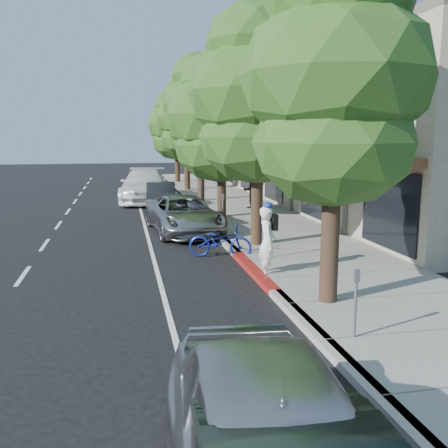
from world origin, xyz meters
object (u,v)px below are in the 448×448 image
object	(u,v)px
bicycle	(220,241)
white_pickup	(145,185)
street_tree_3	(200,108)
silver_suv	(184,215)
dark_sedan	(161,196)
street_tree_1	(258,96)
cyclist	(267,242)
dark_suv_far	(140,178)
pedestrian	(252,191)
street_tree_2	(222,118)
street_tree_5	(177,125)
street_tree_0	(336,81)
street_tree_4	(187,119)

from	to	relation	value
bicycle	white_pickup	size ratio (longest dim) A/B	0.31
street_tree_3	white_pickup	distance (m)	5.49
bicycle	silver_suv	xyz separation A→B (m)	(-0.60, 4.18, 0.20)
silver_suv	dark_sedan	bearing A→B (deg)	88.18
street_tree_1	bicycle	size ratio (longest dim) A/B	4.05
cyclist	bicycle	size ratio (longest dim) A/B	0.98
dark_suv_far	pedestrian	xyz separation A→B (m)	(5.11, -12.20, 0.27)
street_tree_2	silver_suv	world-z (taller)	street_tree_2
street_tree_3	dark_suv_far	world-z (taller)	street_tree_3
silver_suv	dark_suv_far	distance (m)	17.42
street_tree_5	bicycle	bearing A→B (deg)	-93.31
street_tree_2	dark_sedan	xyz separation A→B (m)	(-2.44, 3.83, -3.85)
cyclist	dark_suv_far	size ratio (longest dim) A/B	0.43
white_pickup	cyclist	bearing A→B (deg)	-75.86
street_tree_3	pedestrian	world-z (taller)	street_tree_3
street_tree_0	street_tree_3	size ratio (longest dim) A/B	0.92
street_tree_4	dark_sedan	size ratio (longest dim) A/B	1.85
street_tree_5	dark_suv_far	world-z (taller)	street_tree_5
street_tree_3	bicycle	size ratio (longest dim) A/B	4.20
street_tree_1	dark_sedan	xyz separation A→B (m)	(-2.44, 9.83, -4.31)
street_tree_0	dark_sedan	world-z (taller)	street_tree_0
street_tree_2	silver_suv	xyz separation A→B (m)	(-2.04, -2.82, -3.82)
cyclist	dark_sedan	bearing A→B (deg)	17.82
street_tree_4	cyclist	size ratio (longest dim) A/B	4.01
street_tree_0	street_tree_2	world-z (taller)	street_tree_0
street_tree_0	silver_suv	distance (m)	10.27
bicycle	dark_suv_far	distance (m)	21.63
cyclist	dark_sedan	size ratio (longest dim) A/B	0.46
dark_sedan	street_tree_2	bearing A→B (deg)	-53.84
street_tree_1	white_pickup	world-z (taller)	street_tree_1
street_tree_2	street_tree_4	distance (m)	12.01
street_tree_3	cyclist	bearing A→B (deg)	-92.41
street_tree_1	street_tree_5	bearing A→B (deg)	90.00
dark_sedan	white_pickup	xyz separation A→B (m)	(-0.66, 3.39, 0.24)
street_tree_2	street_tree_5	bearing A→B (deg)	90.00
street_tree_4	street_tree_0	bearing A→B (deg)	-90.00
silver_suv	cyclist	bearing A→B (deg)	-83.35
street_tree_0	white_pickup	xyz separation A→B (m)	(-3.10, 19.22, -3.91)
cyclist	pedestrian	world-z (taller)	cyclist
street_tree_5	cyclist	distance (m)	27.71
street_tree_4	silver_suv	xyz separation A→B (m)	(-2.04, -14.82, -4.18)
street_tree_5	street_tree_0	bearing A→B (deg)	-90.00
street_tree_1	street_tree_5	size ratio (longest dim) A/B	1.06
street_tree_3	street_tree_5	xyz separation A→B (m)	(0.00, 12.00, -0.69)
street_tree_0	street_tree_4	distance (m)	24.00
street_tree_1	street_tree_5	xyz separation A→B (m)	(0.00, 24.00, -0.39)
dark_suv_far	street_tree_1	bearing A→B (deg)	-80.11
bicycle	cyclist	bearing A→B (deg)	-142.16
street_tree_1	white_pickup	bearing A→B (deg)	103.19
street_tree_1	street_tree_2	bearing A→B (deg)	90.00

